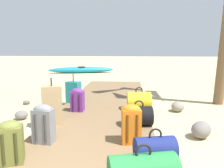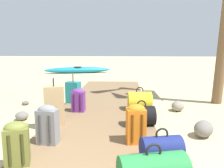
# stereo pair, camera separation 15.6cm
# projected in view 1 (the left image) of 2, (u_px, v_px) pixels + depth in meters

# --- Properties ---
(ground_plane) EXTENTS (60.00, 60.00, 0.00)m
(ground_plane) POSITION_uv_depth(u_px,v_px,m) (100.00, 121.00, 4.50)
(ground_plane) COLOR tan
(boardwalk) EXTENTS (1.95, 7.77, 0.08)m
(boardwalk) POSITION_uv_depth(u_px,v_px,m) (105.00, 108.00, 5.26)
(boardwalk) COLOR brown
(boardwalk) RESTS_ON ground
(suitcase_tan) EXTENTS (0.38, 0.29, 0.84)m
(suitcase_tan) POSITION_uv_depth(u_px,v_px,m) (52.00, 105.00, 4.02)
(suitcase_tan) COLOR tan
(suitcase_tan) RESTS_ON boardwalk
(backpack_purple) EXTENTS (0.28, 0.24, 0.50)m
(backpack_purple) POSITION_uv_depth(u_px,v_px,m) (77.00, 99.00, 4.87)
(backpack_purple) COLOR #6B2D84
(backpack_purple) RESTS_ON boardwalk
(duffel_bag_yellow) EXTENTS (0.53, 0.43, 0.50)m
(duffel_bag_yellow) POSITION_uv_depth(u_px,v_px,m) (139.00, 101.00, 4.99)
(duffel_bag_yellow) COLOR gold
(duffel_bag_yellow) RESTS_ON boardwalk
(backpack_olive) EXTENTS (0.33, 0.31, 0.52)m
(backpack_olive) POSITION_uv_depth(u_px,v_px,m) (11.00, 141.00, 2.68)
(backpack_olive) COLOR olive
(backpack_olive) RESTS_ON boardwalk
(backpack_grey) EXTENTS (0.31, 0.23, 0.57)m
(backpack_grey) POSITION_uv_depth(u_px,v_px,m) (43.00, 123.00, 3.25)
(backpack_grey) COLOR slate
(backpack_grey) RESTS_ON boardwalk
(duffel_bag_black) EXTENTS (0.50, 0.39, 0.45)m
(duffel_bag_black) POSITION_uv_depth(u_px,v_px,m) (139.00, 116.00, 3.99)
(duffel_bag_black) COLOR black
(duffel_bag_black) RESTS_ON boardwalk
(suitcase_teal) EXTENTS (0.38, 0.30, 0.72)m
(suitcase_teal) POSITION_uv_depth(u_px,v_px,m) (74.00, 92.00, 5.62)
(suitcase_teal) COLOR #197A7F
(suitcase_teal) RESTS_ON boardwalk
(backpack_orange) EXTENTS (0.29, 0.27, 0.57)m
(backpack_orange) POSITION_uv_depth(u_px,v_px,m) (131.00, 123.00, 3.25)
(backpack_orange) COLOR orange
(backpack_orange) RESTS_ON boardwalk
(duffel_bag_navy) EXTENTS (0.54, 0.39, 0.41)m
(duffel_bag_navy) POSITION_uv_depth(u_px,v_px,m) (155.00, 149.00, 2.76)
(duffel_bag_navy) COLOR navy
(duffel_bag_navy) RESTS_ON boardwalk
(kayak) EXTENTS (3.63, 1.36, 0.35)m
(kayak) POSITION_uv_depth(u_px,v_px,m) (82.00, 70.00, 12.66)
(kayak) COLOR teal
(kayak) RESTS_ON ground
(rock_right_mid) EXTENTS (0.41, 0.43, 0.23)m
(rock_right_mid) POSITION_uv_depth(u_px,v_px,m) (178.00, 106.00, 5.14)
(rock_right_mid) COLOR gray
(rock_right_mid) RESTS_ON ground
(rock_right_far) EXTENTS (0.46, 0.47, 0.27)m
(rock_right_far) POSITION_uv_depth(u_px,v_px,m) (201.00, 130.00, 3.65)
(rock_right_far) COLOR slate
(rock_right_far) RESTS_ON ground
(rock_left_near) EXTENTS (0.35, 0.35, 0.18)m
(rock_left_near) POSITION_uv_depth(u_px,v_px,m) (21.00, 115.00, 4.59)
(rock_left_near) COLOR slate
(rock_left_near) RESTS_ON ground
(rock_left_far) EXTENTS (0.23, 0.23, 0.10)m
(rock_left_far) POSITION_uv_depth(u_px,v_px,m) (27.00, 102.00, 5.80)
(rock_left_far) COLOR #5B5651
(rock_left_far) RESTS_ON ground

